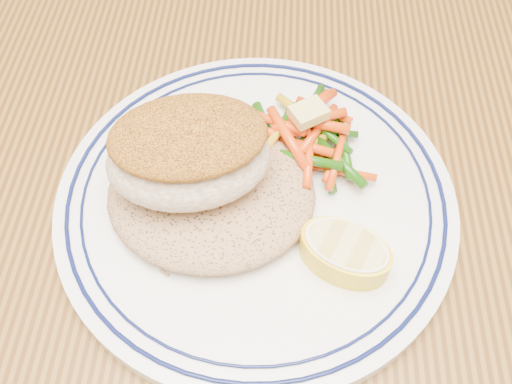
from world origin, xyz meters
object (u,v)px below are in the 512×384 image
object	(u,v)px
plate	(256,200)
fish_fillet	(189,153)
dining_table	(232,234)
lemon_wedge	(345,252)
rice_pilaf	(211,191)
vegetable_pile	(305,139)

from	to	relation	value
plate	fish_fillet	bearing A→B (deg)	-177.11
dining_table	lemon_wedge	size ratio (longest dim) A/B	19.93
rice_pilaf	lemon_wedge	world-z (taller)	rice_pilaf
rice_pilaf	vegetable_pile	distance (m)	0.08
rice_pilaf	vegetable_pile	bearing A→B (deg)	37.44
fish_fillet	lemon_wedge	bearing A→B (deg)	-24.48
vegetable_pile	rice_pilaf	bearing A→B (deg)	-142.56
fish_fillet	lemon_wedge	xyz separation A→B (m)	(0.10, -0.05, -0.04)
dining_table	plate	world-z (taller)	plate
fish_fillet	lemon_wedge	size ratio (longest dim) A/B	1.63
plate	rice_pilaf	xyz separation A→B (m)	(-0.03, -0.01, 0.02)
plate	rice_pilaf	world-z (taller)	rice_pilaf
fish_fillet	vegetable_pile	world-z (taller)	fish_fillet
dining_table	vegetable_pile	xyz separation A→B (m)	(0.06, 0.01, 0.13)
dining_table	rice_pilaf	bearing A→B (deg)	-100.36
plate	rice_pilaf	size ratio (longest dim) A/B	1.97
plate	lemon_wedge	size ratio (longest dim) A/B	3.86
dining_table	plate	size ratio (longest dim) A/B	5.17
fish_fillet	vegetable_pile	xyz separation A→B (m)	(0.08, 0.05, -0.04)
rice_pilaf	fish_fillet	distance (m)	0.04
plate	vegetable_pile	bearing A→B (deg)	51.52
rice_pilaf	lemon_wedge	bearing A→B (deg)	-25.14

